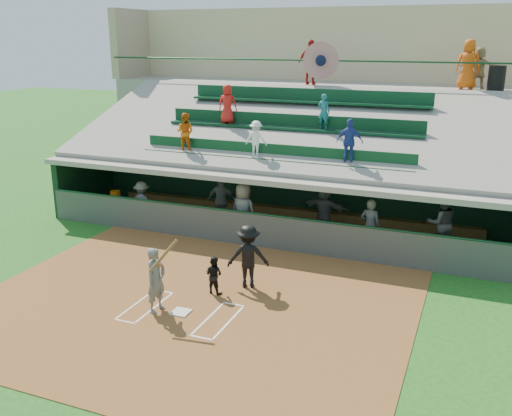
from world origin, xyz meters
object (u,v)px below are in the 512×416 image
at_px(batter_at_plate, 156,280).
at_px(home_plate, 181,312).
at_px(water_cooler, 115,196).
at_px(white_table, 118,209).
at_px(trash_bin, 497,78).
at_px(catcher, 214,275).

bearing_deg(batter_at_plate, home_plate, 10.81).
height_order(home_plate, water_cooler, water_cooler).
bearing_deg(white_table, batter_at_plate, -34.62).
bearing_deg(white_table, trash_bin, 40.61).
bearing_deg(trash_bin, home_plate, -118.52).
xyz_separation_m(white_table, trash_bin, (12.57, 6.38, 4.69)).
bearing_deg(water_cooler, batter_at_plate, -47.79).
distance_m(home_plate, white_table, 8.34).
bearing_deg(home_plate, white_table, 135.20).
xyz_separation_m(batter_at_plate, white_table, (-5.33, 5.99, -0.49)).
height_order(batter_at_plate, water_cooler, batter_at_plate).
bearing_deg(home_plate, water_cooler, 135.72).
distance_m(home_plate, water_cooler, 8.38).
xyz_separation_m(home_plate, white_table, (-5.91, 5.87, 0.33)).
bearing_deg(catcher, trash_bin, -112.47).
xyz_separation_m(batter_at_plate, water_cooler, (-5.38, 5.93, 0.03)).
height_order(batter_at_plate, catcher, batter_at_plate).
bearing_deg(water_cooler, home_plate, -44.28).
height_order(white_table, trash_bin, trash_bin).
distance_m(catcher, white_table, 7.66).
height_order(batter_at_plate, white_table, batter_at_plate).
xyz_separation_m(catcher, white_table, (-6.17, 4.53, -0.16)).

